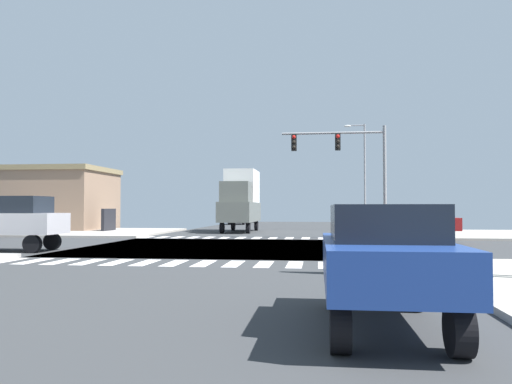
{
  "coord_description": "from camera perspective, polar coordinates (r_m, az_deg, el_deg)",
  "views": [
    {
      "loc": [
        4.01,
        -23.83,
        1.83
      ],
      "look_at": [
        -0.28,
        11.21,
        2.96
      ],
      "focal_mm": 35.74,
      "sensor_mm": 36.0,
      "label": 1
    }
  ],
  "objects": [
    {
      "name": "sedan_nearside_1",
      "position": [
        63.95,
        -1.13,
        -2.47
      ],
      "size": [
        1.8,
        4.3,
        1.88
      ],
      "rotation": [
        0.0,
        0.0,
        3.14
      ],
      "color": "black",
      "rests_on": "ground"
    },
    {
      "name": "box_truck_middle_1",
      "position": [
        39.71,
        -1.73,
        -0.77
      ],
      "size": [
        2.4,
        7.2,
        4.85
      ],
      "rotation": [
        0.0,
        0.0,
        3.14
      ],
      "color": "black",
      "rests_on": "ground"
    },
    {
      "name": "sedan_farside_2",
      "position": [
        8.09,
        14.08,
        -6.81
      ],
      "size": [
        1.8,
        4.3,
        1.88
      ],
      "color": "black",
      "rests_on": "ground"
    },
    {
      "name": "bank_building",
      "position": [
        45.84,
        -23.6,
        -0.74
      ],
      "size": [
        13.87,
        7.33,
        5.15
      ],
      "color": "#846853",
      "rests_on": "ground"
    },
    {
      "name": "crosswalk_far",
      "position": [
        31.47,
        -0.82,
        -5.15
      ],
      "size": [
        13.5,
        2.0,
        0.01
      ],
      "color": "silver",
      "rests_on": "ground"
    },
    {
      "name": "sedan_outer_5",
      "position": [
        27.79,
        17.33,
        -3.21
      ],
      "size": [
        4.3,
        1.8,
        1.88
      ],
      "rotation": [
        0.0,
        0.0,
        4.71
      ],
      "color": "black",
      "rests_on": "ground"
    },
    {
      "name": "sidewalk_corner_nw",
      "position": [
        39.7,
        -18.46,
        -4.27
      ],
      "size": [
        12.0,
        12.0,
        0.14
      ],
      "color": "#A39D94",
      "rests_on": "ground"
    },
    {
      "name": "suv_queued_1",
      "position": [
        24.22,
        -25.96,
        -2.67
      ],
      "size": [
        4.6,
        1.96,
        2.34
      ],
      "rotation": [
        0.0,
        0.0,
        1.57
      ],
      "color": "black",
      "rests_on": "ground"
    },
    {
      "name": "traffic_signal_mast",
      "position": [
        31.21,
        9.9,
        4.03
      ],
      "size": [
        6.25,
        0.55,
        6.79
      ],
      "color": "gray",
      "rests_on": "ground"
    },
    {
      "name": "street_lamp",
      "position": [
        43.11,
        11.78,
        2.72
      ],
      "size": [
        1.78,
        0.32,
        8.82
      ],
      "color": "gray",
      "rests_on": "ground"
    },
    {
      "name": "crosswalk_near",
      "position": [
        17.17,
        -7.51,
        -7.91
      ],
      "size": [
        13.5,
        2.0,
        0.01
      ],
      "color": "silver",
      "rests_on": "ground"
    },
    {
      "name": "sidewalk_corner_ne",
      "position": [
        36.98,
        21.1,
        -4.43
      ],
      "size": [
        12.0,
        12.0,
        0.14
      ],
      "color": "#A09B91",
      "rests_on": "ground"
    },
    {
      "name": "suv_trailing_2",
      "position": [
        58.04,
        -1.96,
        -2.26
      ],
      "size": [
        1.96,
        4.6,
        2.34
      ],
      "rotation": [
        0.0,
        0.0,
        3.14
      ],
      "color": "black",
      "rests_on": "ground"
    },
    {
      "name": "ground",
      "position": [
        24.24,
        -2.58,
        -6.21
      ],
      "size": [
        90.0,
        90.0,
        0.05
      ],
      "color": "#323436"
    }
  ]
}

